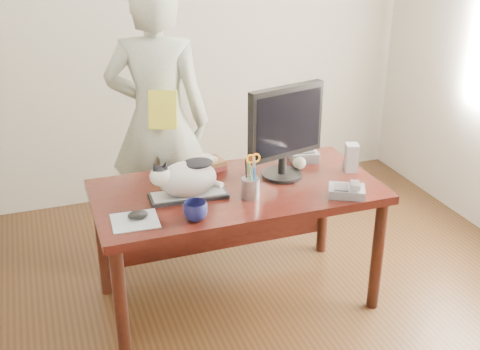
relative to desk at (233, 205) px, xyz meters
name	(u,v)px	position (x,y,z in m)	size (l,w,h in m)	color
room	(282,119)	(0.00, -0.68, 0.75)	(4.50, 4.50, 4.50)	black
desk	(233,205)	(0.00, 0.00, 0.00)	(1.60, 0.80, 0.75)	black
keyboard	(188,195)	(-0.29, -0.10, 0.16)	(0.43, 0.18, 0.03)	black
cat	(185,177)	(-0.30, -0.10, 0.27)	(0.41, 0.21, 0.23)	silver
monitor	(286,127)	(0.31, -0.03, 0.46)	(0.48, 0.29, 0.55)	black
pen_cup	(251,185)	(0.03, -0.21, 0.22)	(0.11, 0.11, 0.25)	#9C9CA2
mousepad	(135,221)	(-0.61, -0.28, 0.15)	(0.24, 0.22, 0.01)	#ACB2B9
mouse	(138,215)	(-0.59, -0.26, 0.17)	(0.11, 0.07, 0.04)	black
coffee_mug	(195,211)	(-0.32, -0.36, 0.20)	(0.12, 0.12, 0.10)	black
phone	(348,190)	(0.54, -0.37, 0.18)	(0.24, 0.21, 0.09)	slate
speaker	(351,157)	(0.72, -0.08, 0.23)	(0.10, 0.10, 0.17)	#A7A7AA
baseball	(300,163)	(0.44, 0.04, 0.19)	(0.08, 0.08, 0.08)	white
book_stack	(206,165)	(-0.09, 0.22, 0.18)	(0.25, 0.21, 0.08)	#4E1517
calculator	(302,153)	(0.53, 0.20, 0.18)	(0.21, 0.25, 0.07)	slate
person	(158,122)	(-0.27, 0.71, 0.32)	(0.67, 0.44, 1.84)	silver
held_book	(163,110)	(-0.27, 0.54, 0.45)	(0.20, 0.16, 0.24)	gold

